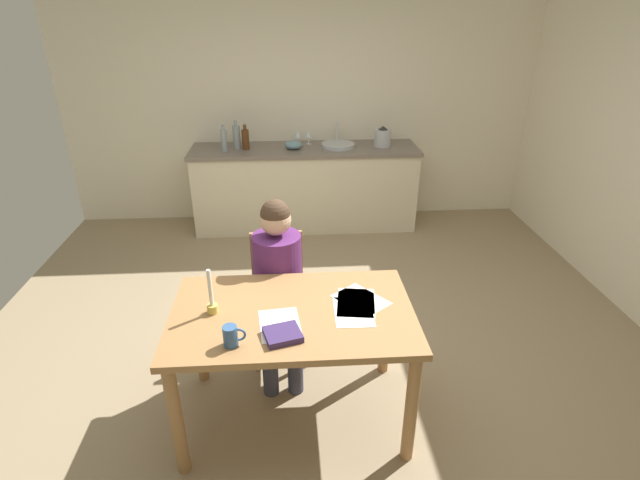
# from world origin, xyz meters

# --- Properties ---
(ground_plane) EXTENTS (5.20, 5.20, 0.04)m
(ground_plane) POSITION_xyz_m (0.00, 0.00, -0.02)
(ground_plane) COLOR #937F60
(wall_back) EXTENTS (5.20, 0.12, 2.60)m
(wall_back) POSITION_xyz_m (0.00, 2.60, 1.30)
(wall_back) COLOR silver
(wall_back) RESTS_ON ground
(kitchen_counter) EXTENTS (2.44, 0.64, 0.90)m
(kitchen_counter) POSITION_xyz_m (0.00, 2.24, 0.45)
(kitchen_counter) COLOR beige
(kitchen_counter) RESTS_ON ground
(dining_table) EXTENTS (1.34, 0.84, 0.76)m
(dining_table) POSITION_xyz_m (-0.18, -0.63, 0.65)
(dining_table) COLOR #9E7042
(dining_table) RESTS_ON ground
(chair_at_table) EXTENTS (0.42, 0.42, 0.88)m
(chair_at_table) POSITION_xyz_m (-0.28, 0.03, 0.50)
(chair_at_table) COLOR #9E7042
(chair_at_table) RESTS_ON ground
(person_seated) EXTENTS (0.33, 0.60, 1.19)m
(person_seated) POSITION_xyz_m (-0.27, -0.12, 0.68)
(person_seated) COLOR #592666
(person_seated) RESTS_ON ground
(coffee_mug) EXTENTS (0.11, 0.07, 0.11)m
(coffee_mug) POSITION_xyz_m (-0.49, -0.90, 0.82)
(coffee_mug) COLOR #33598C
(coffee_mug) RESTS_ON dining_table
(candlestick) EXTENTS (0.06, 0.06, 0.27)m
(candlestick) POSITION_xyz_m (-0.62, -0.61, 0.83)
(candlestick) COLOR gold
(candlestick) RESTS_ON dining_table
(book_magazine) EXTENTS (0.22, 0.20, 0.03)m
(book_magazine) POSITION_xyz_m (-0.24, -0.86, 0.78)
(book_magazine) COLOR #3A2859
(book_magazine) RESTS_ON dining_table
(paper_letter) EXTENTS (0.35, 0.36, 0.00)m
(paper_letter) POSITION_xyz_m (0.21, -0.54, 0.76)
(paper_letter) COLOR white
(paper_letter) RESTS_ON dining_table
(paper_bill) EXTENTS (0.24, 0.32, 0.00)m
(paper_bill) POSITION_xyz_m (-0.25, -0.75, 0.76)
(paper_bill) COLOR white
(paper_bill) RESTS_ON dining_table
(paper_envelope) EXTENTS (0.22, 0.30, 0.00)m
(paper_envelope) POSITION_xyz_m (0.15, -0.66, 0.76)
(paper_envelope) COLOR white
(paper_envelope) RESTS_ON dining_table
(paper_receipt) EXTENTS (0.25, 0.32, 0.00)m
(paper_receipt) POSITION_xyz_m (0.18, -0.57, 0.76)
(paper_receipt) COLOR white
(paper_receipt) RESTS_ON dining_table
(sink_unit) EXTENTS (0.36, 0.36, 0.24)m
(sink_unit) POSITION_xyz_m (0.36, 2.24, 0.92)
(sink_unit) COLOR #B2B7BC
(sink_unit) RESTS_ON kitchen_counter
(bottle_oil) EXTENTS (0.07, 0.07, 0.28)m
(bottle_oil) POSITION_xyz_m (-0.84, 2.15, 1.02)
(bottle_oil) COLOR #8C999E
(bottle_oil) RESTS_ON kitchen_counter
(bottle_vinegar) EXTENTS (0.08, 0.08, 0.30)m
(bottle_vinegar) POSITION_xyz_m (-0.72, 2.25, 1.03)
(bottle_vinegar) COLOR #8C999E
(bottle_vinegar) RESTS_ON kitchen_counter
(bottle_wine_red) EXTENTS (0.08, 0.08, 0.26)m
(bottle_wine_red) POSITION_xyz_m (-0.62, 2.22, 1.01)
(bottle_wine_red) COLOR #593319
(bottle_wine_red) RESTS_ON kitchen_counter
(mixing_bowl) EXTENTS (0.19, 0.19, 0.09)m
(mixing_bowl) POSITION_xyz_m (-0.12, 2.20, 0.94)
(mixing_bowl) COLOR #668C99
(mixing_bowl) RESTS_ON kitchen_counter
(stovetop_kettle) EXTENTS (0.18, 0.18, 0.22)m
(stovetop_kettle) POSITION_xyz_m (0.84, 2.24, 1.00)
(stovetop_kettle) COLOR #B7BABF
(stovetop_kettle) RESTS_ON kitchen_counter
(wine_glass_near_sink) EXTENTS (0.07, 0.07, 0.15)m
(wine_glass_near_sink) POSITION_xyz_m (0.05, 2.39, 1.01)
(wine_glass_near_sink) COLOR silver
(wine_glass_near_sink) RESTS_ON kitchen_counter
(wine_glass_by_kettle) EXTENTS (0.07, 0.07, 0.15)m
(wine_glass_by_kettle) POSITION_xyz_m (-0.07, 2.39, 1.01)
(wine_glass_by_kettle) COLOR silver
(wine_glass_by_kettle) RESTS_ON kitchen_counter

